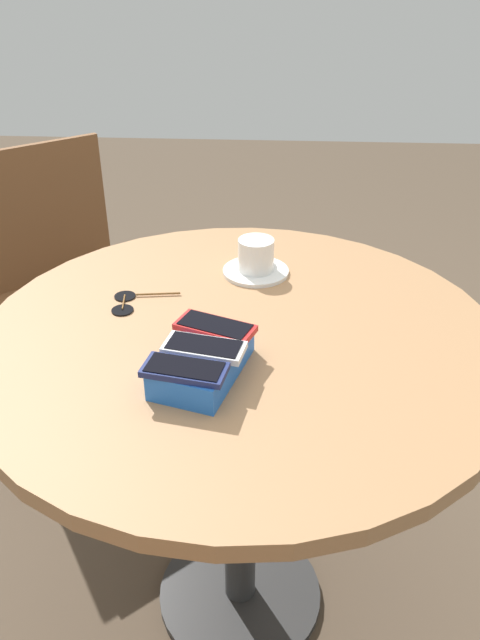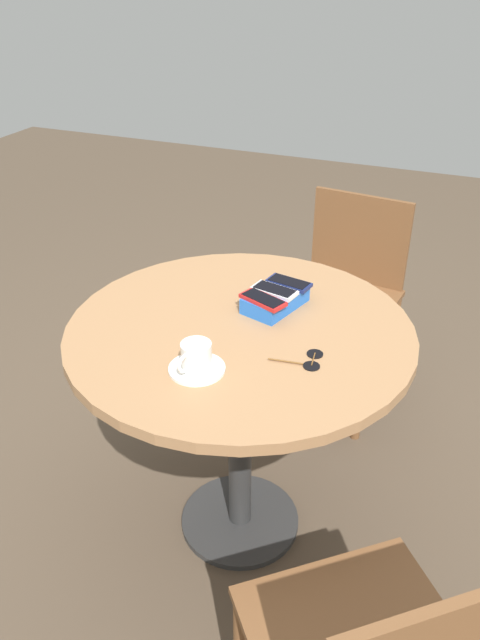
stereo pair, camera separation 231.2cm
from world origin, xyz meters
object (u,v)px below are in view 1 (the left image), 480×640
(chair_near_window, at_px, (71,295))
(phone_white, at_px, (204,348))
(phone_red, at_px, (215,327))
(sunglasses, at_px, (128,302))
(phone_navy, at_px, (185,370))
(round_table, at_px, (240,384))
(coffee_cup, at_px, (256,254))
(phone_box, at_px, (203,362))
(saucer, at_px, (256,271))

(chair_near_window, bearing_deg, phone_white, -147.33)
(phone_white, bearing_deg, phone_red, -10.35)
(phone_red, height_order, chair_near_window, chair_near_window)
(phone_white, xyz_separation_m, sunglasses, (0.22, 0.17, -0.05))
(phone_navy, distance_m, phone_red, 0.12)
(round_table, bearing_deg, coffee_cup, -4.86)
(phone_box, xyz_separation_m, saucer, (0.36, -0.07, -0.02))
(round_table, xyz_separation_m, phone_navy, (-0.19, 0.07, 0.17))
(round_table, distance_m, coffee_cup, 0.28)
(phone_navy, bearing_deg, sunglasses, 28.32)
(saucer, distance_m, sunglasses, 0.27)
(coffee_cup, height_order, chair_near_window, chair_near_window)
(round_table, relative_size, phone_white, 6.92)
(round_table, relative_size, phone_box, 4.48)
(phone_navy, height_order, phone_white, same)
(round_table, relative_size, sunglasses, 7.33)
(phone_red, relative_size, sunglasses, 1.11)
(phone_box, distance_m, chair_near_window, 0.93)
(phone_red, xyz_separation_m, sunglasses, (0.16, 0.18, -0.05))
(round_table, xyz_separation_m, chair_near_window, (0.61, 0.52, -0.17))
(chair_near_window, bearing_deg, phone_box, -147.47)
(phone_white, bearing_deg, coffee_cup, -10.37)
(round_table, bearing_deg, sunglasses, 69.29)
(phone_box, bearing_deg, coffee_cup, -10.85)
(phone_red, distance_m, chair_near_window, 0.91)
(sunglasses, bearing_deg, saucer, -59.35)
(saucer, height_order, coffee_cup, coffee_cup)
(phone_navy, distance_m, coffee_cup, 0.43)
(phone_red, height_order, coffee_cup, coffee_cup)
(phone_box, height_order, coffee_cup, coffee_cup)
(phone_red, distance_m, saucer, 0.30)
(phone_white, height_order, phone_red, same)
(phone_navy, distance_m, saucer, 0.43)
(sunglasses, bearing_deg, phone_white, -141.85)
(saucer, distance_m, coffee_cup, 0.04)
(sunglasses, bearing_deg, chair_near_window, 30.20)
(round_table, height_order, phone_white, phone_white)
(phone_box, distance_m, phone_navy, 0.07)
(phone_box, height_order, phone_red, phone_red)
(saucer, bearing_deg, round_table, 175.25)
(phone_box, height_order, phone_navy, phone_navy)
(coffee_cup, distance_m, chair_near_window, 0.74)
(phone_box, xyz_separation_m, phone_red, (0.06, -0.01, 0.03))
(phone_box, xyz_separation_m, phone_white, (-0.00, -0.00, 0.03))
(round_table, distance_m, phone_navy, 0.27)
(sunglasses, bearing_deg, phone_red, -130.82)
(saucer, height_order, chair_near_window, chair_near_window)
(phone_white, relative_size, coffee_cup, 1.34)
(phone_red, bearing_deg, sunglasses, 49.18)
(round_table, xyz_separation_m, sunglasses, (0.08, 0.22, 0.12))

